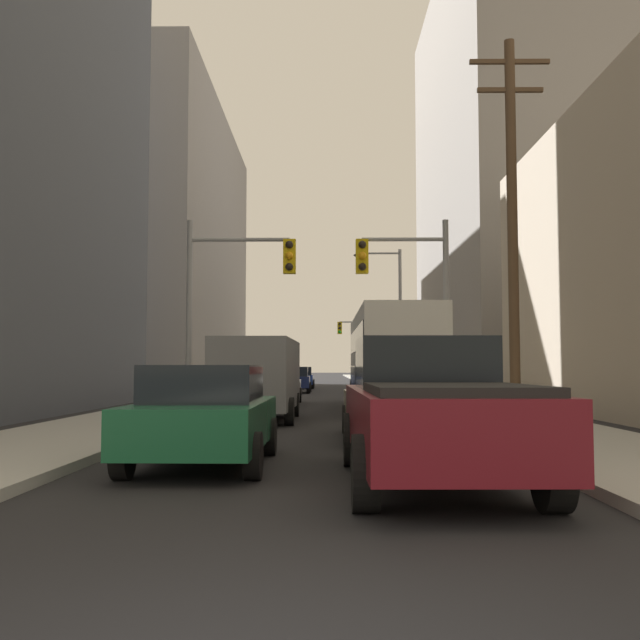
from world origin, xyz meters
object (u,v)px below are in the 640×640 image
(cargo_van_grey, at_px, (258,375))
(sedan_blue, at_px, (300,378))
(sedan_beige, at_px, (391,402))
(traffic_signal_near_right, at_px, (408,285))
(traffic_signal_near_left, at_px, (235,284))
(sedan_green, at_px, (205,415))
(traffic_signal_far_right, at_px, (355,338))
(city_bus, at_px, (391,355))
(sedan_navy, at_px, (294,380))
(sedan_silver, at_px, (276,385))
(pickup_truck_maroon, at_px, (432,410))

(cargo_van_grey, relative_size, sedan_blue, 1.25)
(sedan_beige, bearing_deg, sedan_blue, 95.09)
(traffic_signal_near_right, bearing_deg, traffic_signal_near_left, 180.00)
(sedan_green, xyz_separation_m, traffic_signal_far_right, (4.34, 50.88, 3.22))
(cargo_van_grey, xyz_separation_m, traffic_signal_near_right, (4.39, 1.64, 2.71))
(traffic_signal_near_right, bearing_deg, traffic_signal_far_right, 89.96)
(traffic_signal_near_left, relative_size, traffic_signal_far_right, 1.00)
(city_bus, distance_m, sedan_navy, 16.81)
(sedan_beige, relative_size, sedan_silver, 1.00)
(pickup_truck_maroon, bearing_deg, sedan_silver, 99.82)
(city_bus, bearing_deg, traffic_signal_near_left, -140.01)
(pickup_truck_maroon, bearing_deg, traffic_signal_near_right, 84.85)
(pickup_truck_maroon, xyz_separation_m, traffic_signal_near_right, (1.12, 12.45, 3.06))
(pickup_truck_maroon, relative_size, traffic_signal_far_right, 0.90)
(pickup_truck_maroon, bearing_deg, traffic_signal_near_left, 108.42)
(sedan_silver, distance_m, traffic_signal_near_right, 9.02)
(sedan_silver, bearing_deg, sedan_navy, 89.39)
(sedan_beige, xyz_separation_m, traffic_signal_near_right, (1.15, 6.80, 3.22))
(sedan_beige, distance_m, traffic_signal_far_right, 46.91)
(city_bus, xyz_separation_m, traffic_signal_near_right, (0.16, -4.29, 2.07))
(pickup_truck_maroon, bearing_deg, traffic_signal_far_right, 88.74)
(sedan_blue, xyz_separation_m, traffic_signal_near_right, (4.31, -28.69, 3.22))
(traffic_signal_near_left, height_order, traffic_signal_far_right, same)
(sedan_blue, relative_size, traffic_signal_near_left, 0.70)
(city_bus, height_order, sedan_silver, city_bus)
(cargo_van_grey, xyz_separation_m, sedan_silver, (-0.12, 8.75, -0.52))
(city_bus, distance_m, traffic_signal_far_right, 35.75)
(pickup_truck_maroon, distance_m, traffic_signal_near_left, 13.48)
(sedan_green, relative_size, sedan_beige, 1.00)
(city_bus, bearing_deg, sedan_beige, -95.12)
(sedan_green, bearing_deg, sedan_blue, 89.99)
(sedan_blue, distance_m, traffic_signal_near_right, 29.19)
(traffic_signal_near_left, bearing_deg, traffic_signal_far_right, 82.46)
(pickup_truck_maroon, xyz_separation_m, cargo_van_grey, (-3.27, 10.81, 0.35))
(sedan_navy, height_order, traffic_signal_far_right, traffic_signal_far_right)
(sedan_blue, relative_size, traffic_signal_near_right, 0.70)
(city_bus, distance_m, sedan_silver, 5.32)
(cargo_van_grey, xyz_separation_m, sedan_beige, (3.24, -5.17, -0.52))
(sedan_silver, bearing_deg, sedan_blue, 89.47)
(traffic_signal_near_left, bearing_deg, traffic_signal_near_right, -0.00)
(sedan_blue, height_order, traffic_signal_near_left, traffic_signal_near_left)
(sedan_green, distance_m, sedan_beige, 5.18)
(cargo_van_grey, height_order, sedan_navy, cargo_van_grey)
(traffic_signal_near_left, bearing_deg, sedan_navy, 87.49)
(pickup_truck_maroon, xyz_separation_m, sedan_navy, (-3.24, 32.97, -0.16))
(sedan_beige, distance_m, traffic_signal_near_left, 8.59)
(cargo_van_grey, bearing_deg, sedan_beige, -57.88)
(sedan_navy, bearing_deg, sedan_blue, 89.60)
(traffic_signal_near_left, distance_m, traffic_signal_far_right, 40.33)
(pickup_truck_maroon, height_order, traffic_signal_near_right, traffic_signal_near_right)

